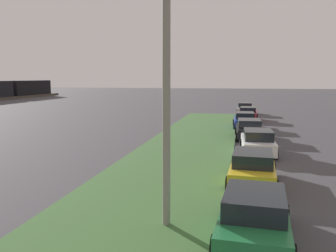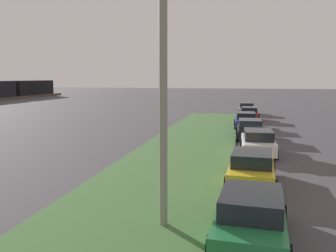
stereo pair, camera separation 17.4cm
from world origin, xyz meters
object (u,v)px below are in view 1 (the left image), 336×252
(parked_car_red, at_px, (248,114))
(parked_car_silver, at_px, (245,109))
(parked_car_blue, at_px, (245,120))
(parked_car_yellow, at_px, (253,168))
(parked_car_black, at_px, (249,129))
(parked_car_green, at_px, (254,216))
(streetlight, at_px, (178,83))
(parked_car_white, at_px, (258,142))

(parked_car_red, xyz_separation_m, parked_car_silver, (6.62, 0.26, 0.00))
(parked_car_blue, relative_size, parked_car_silver, 1.01)
(parked_car_yellow, relative_size, parked_car_silver, 1.01)
(parked_car_blue, bearing_deg, parked_car_red, -6.05)
(parked_car_black, relative_size, parked_car_silver, 1.01)
(parked_car_yellow, xyz_separation_m, parked_car_red, (23.21, -0.12, 0.00))
(parked_car_blue, xyz_separation_m, parked_car_silver, (12.58, -0.13, 0.00))
(parked_car_blue, relative_size, parked_car_red, 1.00)
(parked_car_silver, bearing_deg, parked_car_green, -178.49)
(parked_car_yellow, distance_m, parked_car_silver, 29.82)
(parked_car_green, distance_m, parked_car_black, 17.21)
(parked_car_yellow, relative_size, parked_car_black, 1.00)
(streetlight, bearing_deg, parked_car_black, -7.93)
(parked_car_red, relative_size, parked_car_silver, 1.01)
(parked_car_black, height_order, streetlight, streetlight)
(parked_car_blue, bearing_deg, streetlight, 172.45)
(parked_car_yellow, distance_m, parked_car_red, 23.21)
(parked_car_green, distance_m, parked_car_red, 28.65)
(parked_car_red, xyz_separation_m, streetlight, (-28.31, 2.43, 3.67))
(parked_car_blue, bearing_deg, parked_car_yellow, 178.57)
(parked_car_green, distance_m, parked_car_yellow, 5.44)
(parked_car_green, xyz_separation_m, parked_car_blue, (22.68, 0.18, 0.00))
(parked_car_green, relative_size, parked_car_silver, 1.01)
(streetlight, bearing_deg, parked_car_yellow, -24.41)
(parked_car_black, bearing_deg, parked_car_yellow, 177.57)
(parked_car_white, height_order, parked_car_silver, same)
(streetlight, bearing_deg, parked_car_red, -4.91)
(parked_car_black, relative_size, parked_car_blue, 1.00)
(parked_car_black, bearing_deg, parked_car_white, -177.81)
(parked_car_silver, bearing_deg, parked_car_red, -176.30)
(parked_car_white, bearing_deg, parked_car_silver, -0.93)
(parked_car_black, height_order, parked_car_red, same)
(parked_car_green, bearing_deg, parked_car_blue, 3.74)
(parked_car_white, xyz_separation_m, parked_car_silver, (23.46, 0.60, 0.00))
(parked_car_yellow, height_order, parked_car_red, same)
(parked_car_yellow, height_order, streetlight, streetlight)
(parked_car_blue, bearing_deg, parked_car_black, -179.12)
(parked_car_green, height_order, parked_car_blue, same)
(parked_car_green, bearing_deg, parked_car_silver, 3.38)
(parked_car_white, distance_m, parked_car_black, 5.43)
(parked_car_yellow, height_order, parked_car_white, same)
(parked_car_black, xyz_separation_m, parked_car_blue, (5.47, 0.31, 0.00))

